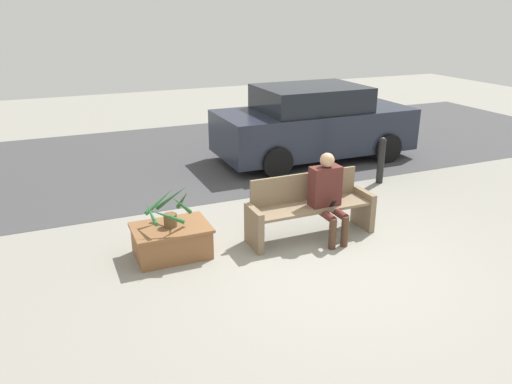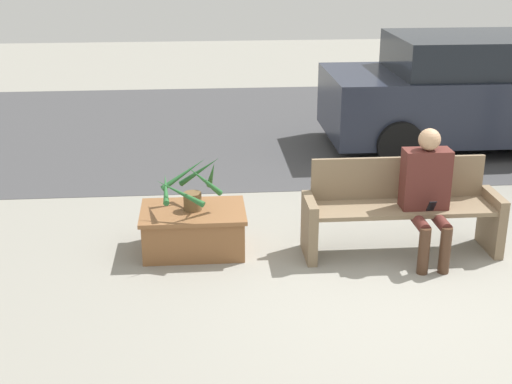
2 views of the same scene
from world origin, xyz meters
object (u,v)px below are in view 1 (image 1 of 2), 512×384
at_px(parked_car, 313,124).
at_px(bollard_post, 381,159).
at_px(planter_box, 172,240).
at_px(bench, 309,207).
at_px(potted_plant, 169,210).
at_px(person_seated, 328,192).

relative_size(parked_car, bollard_post, 4.75).
bearing_deg(planter_box, bench, -4.71).
distance_m(potted_plant, bollard_post, 4.58).
bearing_deg(bench, person_seated, -43.24).
distance_m(planter_box, bollard_post, 4.58).
relative_size(bench, planter_box, 1.86).
bearing_deg(planter_box, person_seated, -8.79).
xyz_separation_m(person_seated, bollard_post, (2.19, 1.69, -0.24)).
bearing_deg(parked_car, potted_plant, -140.54).
bearing_deg(person_seated, potted_plant, 171.10).
bearing_deg(potted_plant, bench, -4.84).
relative_size(potted_plant, parked_car, 0.16).
relative_size(planter_box, bollard_post, 1.14).
xyz_separation_m(bench, bollard_post, (2.37, 1.52, 0.03)).
bearing_deg(bollard_post, potted_plant, -162.91).
height_order(person_seated, potted_plant, person_seated).
bearing_deg(bench, planter_box, 175.29).
xyz_separation_m(planter_box, parked_car, (3.99, 3.30, 0.55)).
xyz_separation_m(parked_car, bollard_post, (0.38, -1.95, -0.31)).
bearing_deg(planter_box, potted_plant, 140.02).
height_order(bench, parked_car, parked_car).
xyz_separation_m(bench, person_seated, (0.18, -0.17, 0.26)).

